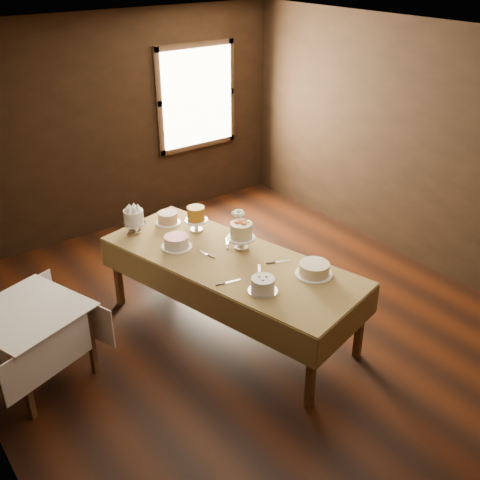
# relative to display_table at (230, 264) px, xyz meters

# --- Properties ---
(floor) EXTENTS (5.00, 6.00, 0.01)m
(floor) POSITION_rel_display_table_xyz_m (0.15, -0.15, -0.75)
(floor) COLOR black
(floor) RESTS_ON ground
(ceiling) EXTENTS (5.00, 6.00, 0.01)m
(ceiling) POSITION_rel_display_table_xyz_m (0.15, -0.15, 2.05)
(ceiling) COLOR beige
(ceiling) RESTS_ON wall_back
(wall_back) EXTENTS (5.00, 0.02, 2.80)m
(wall_back) POSITION_rel_display_table_xyz_m (0.15, 2.85, 0.65)
(wall_back) COLOR black
(wall_back) RESTS_ON ground
(wall_right) EXTENTS (0.02, 6.00, 2.80)m
(wall_right) POSITION_rel_display_table_xyz_m (2.65, -0.15, 0.65)
(wall_right) COLOR black
(wall_right) RESTS_ON ground
(window) EXTENTS (1.10, 0.05, 1.30)m
(window) POSITION_rel_display_table_xyz_m (1.45, 2.79, 0.85)
(window) COLOR #FFEABF
(window) RESTS_ON wall_back
(display_table) EXTENTS (1.64, 2.79, 0.81)m
(display_table) POSITION_rel_display_table_xyz_m (0.00, 0.00, 0.00)
(display_table) COLOR #4C331C
(display_table) RESTS_ON ground
(side_table) EXTENTS (1.11, 1.11, 0.74)m
(side_table) POSITION_rel_display_table_xyz_m (-1.83, 0.42, -0.10)
(side_table) COLOR #4C331C
(side_table) RESTS_ON ground
(cake_meringue) EXTENTS (0.29, 0.29, 0.26)m
(cake_meringue) POSITION_rel_display_table_xyz_m (-0.47, 1.06, 0.18)
(cake_meringue) COLOR silver
(cake_meringue) RESTS_ON display_table
(cake_speckled) EXTENTS (0.27, 0.27, 0.13)m
(cake_speckled) POSITION_rel_display_table_xyz_m (-0.08, 1.03, 0.12)
(cake_speckled) COLOR white
(cake_speckled) RESTS_ON display_table
(cake_lattice) EXTENTS (0.31, 0.31, 0.11)m
(cake_lattice) POSITION_rel_display_table_xyz_m (-0.29, 0.51, 0.11)
(cake_lattice) COLOR white
(cake_lattice) RESTS_ON display_table
(cake_caramel) EXTENTS (0.24, 0.24, 0.28)m
(cake_caramel) POSITION_rel_display_table_xyz_m (0.07, 0.70, 0.18)
(cake_caramel) COLOR white
(cake_caramel) RESTS_ON display_table
(cake_flowers) EXTENTS (0.29, 0.29, 0.29)m
(cake_flowers) POSITION_rel_display_table_xyz_m (0.21, 0.11, 0.18)
(cake_flowers) COLOR white
(cake_flowers) RESTS_ON display_table
(cake_swirl) EXTENTS (0.29, 0.29, 0.13)m
(cake_swirl) POSITION_rel_display_table_xyz_m (-0.10, -0.63, 0.12)
(cake_swirl) COLOR silver
(cake_swirl) RESTS_ON display_table
(cake_cream) EXTENTS (0.39, 0.39, 0.12)m
(cake_cream) POSITION_rel_display_table_xyz_m (0.45, -0.69, 0.12)
(cake_cream) COLOR white
(cake_cream) RESTS_ON display_table
(cake_server_a) EXTENTS (0.16, 0.21, 0.01)m
(cake_server_a) POSITION_rel_display_table_xyz_m (0.11, -0.31, 0.06)
(cake_server_a) COLOR silver
(cake_server_a) RESTS_ON display_table
(cake_server_b) EXTENTS (0.23, 0.11, 0.01)m
(cake_server_b) POSITION_rel_display_table_xyz_m (0.37, -0.34, 0.06)
(cake_server_b) COLOR silver
(cake_server_b) RESTS_ON display_table
(cake_server_c) EXTENTS (0.07, 0.24, 0.01)m
(cake_server_c) POSITION_rel_display_table_xyz_m (-0.14, 0.26, 0.06)
(cake_server_c) COLOR silver
(cake_server_c) RESTS_ON display_table
(cake_server_d) EXTENTS (0.16, 0.21, 0.01)m
(cake_server_d) POSITION_rel_display_table_xyz_m (0.18, 0.30, 0.06)
(cake_server_d) COLOR silver
(cake_server_d) RESTS_ON display_table
(cake_server_e) EXTENTS (0.24, 0.07, 0.01)m
(cake_server_e) POSITION_rel_display_table_xyz_m (-0.22, -0.34, 0.06)
(cake_server_e) COLOR silver
(cake_server_e) RESTS_ON display_table
(flower_vase) EXTENTS (0.15, 0.15, 0.12)m
(flower_vase) POSITION_rel_display_table_xyz_m (0.30, 0.27, 0.12)
(flower_vase) COLOR #2D2823
(flower_vase) RESTS_ON display_table
(flower_bouquet) EXTENTS (0.14, 0.14, 0.20)m
(flower_bouquet) POSITION_rel_display_table_xyz_m (0.30, 0.27, 0.30)
(flower_bouquet) COLOR white
(flower_bouquet) RESTS_ON flower_vase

